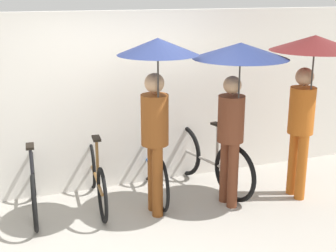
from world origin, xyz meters
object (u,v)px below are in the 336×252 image
pedestrian_center (237,77)px  parked_bicycle_1 (96,176)px  pedestrian_leading (157,84)px  pedestrian_trailing (310,71)px  parked_bicycle_2 (153,168)px  parked_bicycle_3 (207,160)px  parked_bicycle_0 (33,184)px

pedestrian_center → parked_bicycle_1: bearing=-29.7°
pedestrian_leading → pedestrian_center: bearing=175.5°
pedestrian_trailing → parked_bicycle_2: bearing=-26.4°
parked_bicycle_2 → parked_bicycle_3: 0.76m
parked_bicycle_0 → parked_bicycle_1: parked_bicycle_1 is taller
parked_bicycle_1 → pedestrian_leading: size_ratio=0.79×
pedestrian_trailing → parked_bicycle_3: bearing=-39.7°
parked_bicycle_2 → pedestrian_center: 1.67m
parked_bicycle_1 → pedestrian_center: (1.54, -0.71, 1.28)m
parked_bicycle_2 → pedestrian_trailing: (1.71, -0.83, 1.31)m
pedestrian_leading → parked_bicycle_3: bearing=-145.8°
parked_bicycle_3 → pedestrian_trailing: bearing=-143.4°
parked_bicycle_0 → parked_bicycle_2: (1.52, -0.01, 0.00)m
parked_bicycle_0 → pedestrian_leading: size_ratio=0.77×
pedestrian_trailing → parked_bicycle_1: bearing=-18.6°
parked_bicycle_2 → pedestrian_trailing: pedestrian_trailing is taller
parked_bicycle_1 → parked_bicycle_3: size_ratio=0.93×
parked_bicycle_0 → parked_bicycle_2: parked_bicycle_2 is taller
pedestrian_center → pedestrian_leading: bearing=-11.4°
parked_bicycle_0 → pedestrian_center: (2.30, -0.75, 1.29)m
parked_bicycle_1 → parked_bicycle_2: bearing=-83.9°
parked_bicycle_0 → parked_bicycle_2: size_ratio=0.99×
parked_bicycle_2 → pedestrian_trailing: 2.31m
parked_bicycle_3 → pedestrian_leading: bearing=107.9°
parked_bicycle_3 → parked_bicycle_1: bearing=74.7°
pedestrian_leading → pedestrian_center: 0.95m
parked_bicycle_2 → pedestrian_center: pedestrian_center is taller
parked_bicycle_2 → pedestrian_center: bearing=-126.7°
pedestrian_leading → pedestrian_trailing: bearing=175.8°
parked_bicycle_2 → parked_bicycle_3: (0.76, -0.05, 0.03)m
parked_bicycle_0 → parked_bicycle_3: size_ratio=0.91×
parked_bicycle_0 → parked_bicycle_2: bearing=-86.7°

